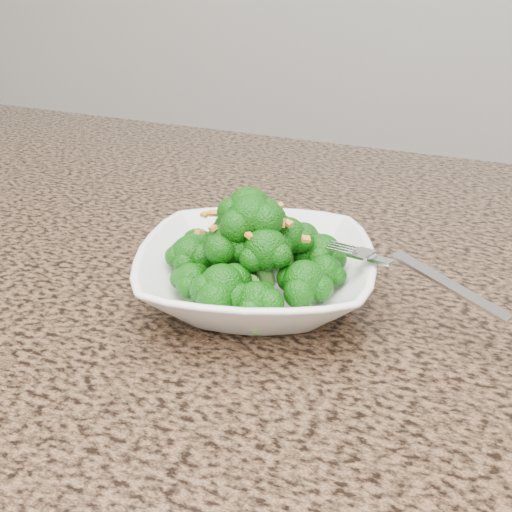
% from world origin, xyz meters
% --- Properties ---
extents(granite_counter, '(1.64, 1.04, 0.03)m').
position_xyz_m(granite_counter, '(0.00, 0.30, 0.89)').
color(granite_counter, brown).
rests_on(granite_counter, cabinet).
extents(bowl, '(0.30, 0.30, 0.06)m').
position_xyz_m(bowl, '(0.09, 0.24, 0.93)').
color(bowl, white).
rests_on(bowl, granite_counter).
extents(broccoli_pile, '(0.21, 0.21, 0.07)m').
position_xyz_m(broccoli_pile, '(0.09, 0.24, 0.99)').
color(broccoli_pile, '#105C0A').
rests_on(broccoli_pile, bowl).
extents(garlic_topping, '(0.12, 0.12, 0.01)m').
position_xyz_m(garlic_topping, '(0.09, 0.24, 1.03)').
color(garlic_topping, gold).
rests_on(garlic_topping, broccoli_pile).
extents(fork, '(0.19, 0.09, 0.01)m').
position_xyz_m(fork, '(0.21, 0.25, 0.96)').
color(fork, silver).
rests_on(fork, bowl).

